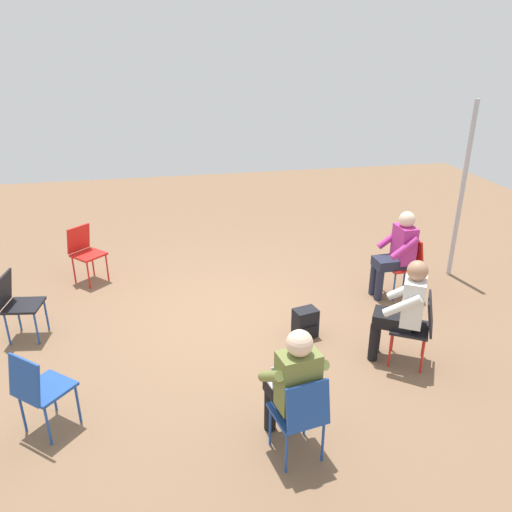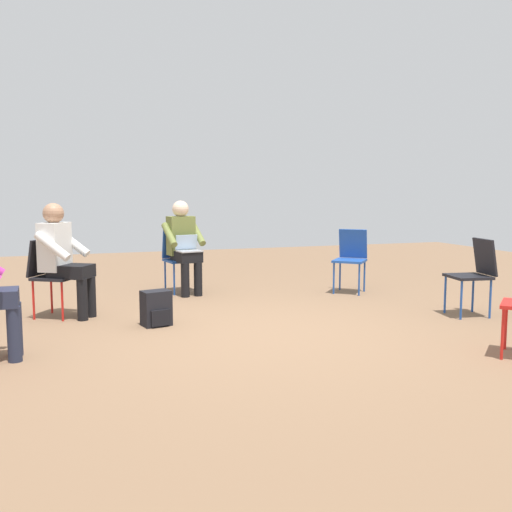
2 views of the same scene
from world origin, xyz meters
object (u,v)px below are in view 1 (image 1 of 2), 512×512
chair_east (17,301)px  chair_southeast (85,250)px  person_in_white (404,306)px  person_in_magenta (397,250)px  backpack_near_laptop_user (305,324)px  person_with_laptop (293,381)px  chair_west (407,262)px  chair_northwest (417,324)px  chair_northeast (39,388)px  chair_north (301,413)px

chair_east → chair_southeast: bearing=166.3°
person_in_white → person_in_magenta: (-0.66, -1.49, 0.00)m
chair_southeast → backpack_near_laptop_user: bearing=98.5°
backpack_near_laptop_user → chair_east: bearing=-11.0°
person_with_laptop → person_in_white: same height
chair_southeast → chair_west: bearing=119.6°
chair_east → chair_northwest: bearing=80.5°
person_with_laptop → person_in_white: (-1.53, -1.03, 0.00)m
person_in_white → person_in_magenta: size_ratio=1.00×
chair_northeast → chair_east: (0.57, -1.76, 0.00)m
chair_southeast → chair_west: 4.67m
chair_west → person_in_magenta: (0.17, 0.00, 0.20)m
person_in_magenta → chair_north: bearing=139.9°
chair_east → backpack_near_laptop_user: 3.46m
chair_east → backpack_near_laptop_user: chair_east is taller
chair_northeast → chair_southeast: size_ratio=1.00×
person_in_white → chair_northeast: bearing=127.7°
person_with_laptop → chair_northwest: bearing=19.2°
person_with_laptop → backpack_near_laptop_user: 1.92m
chair_northwest → chair_southeast: (3.78, -2.95, 0.00)m
chair_northeast → chair_north: size_ratio=1.00×
chair_east → person_in_white: bearing=81.0°
chair_southeast → person_in_white: bearing=98.4°
person_in_white → person_in_magenta: same height
chair_southeast → person_in_magenta: bearing=118.9°
chair_northeast → person_in_magenta: 4.75m
chair_southeast → person_in_white: person_in_white is taller
chair_northeast → chair_east: same height
chair_east → person_with_laptop: bearing=57.6°
chair_east → person_with_laptop: size_ratio=0.69×
chair_north → chair_northeast: bearing=150.2°
chair_east → chair_west: same height
chair_northeast → chair_north: same height
chair_northeast → chair_west: size_ratio=1.00×
chair_east → chair_north: 3.76m
chair_northeast → backpack_near_laptop_user: chair_northeast is taller
chair_west → person_with_laptop: person_with_laptop is taller
person_in_magenta → chair_west: bearing=-90.0°
person_with_laptop → person_in_magenta: 3.33m
chair_northwest → backpack_near_laptop_user: chair_northwest is taller
person_in_magenta → person_with_laptop: bearing=137.7°
chair_northeast → chair_southeast: 3.27m
chair_west → person_in_white: person_in_white is taller
chair_northeast → chair_west: same height
person_in_magenta → backpack_near_laptop_user: 1.81m
chair_northeast → chair_east: 1.85m
person_with_laptop → chair_east: bearing=128.8°
chair_east → backpack_near_laptop_user: (-3.38, 0.66, -0.34)m
chair_north → person_in_white: (-1.50, -1.19, 0.20)m
chair_northeast → person_with_laptop: person_with_laptop is taller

